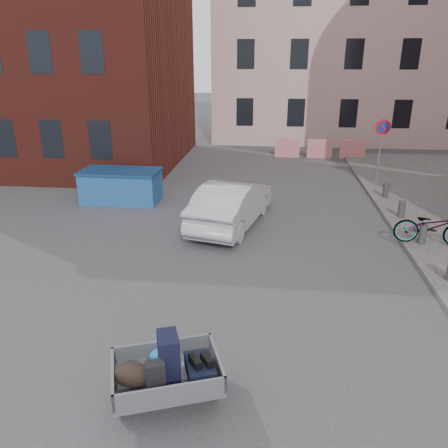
# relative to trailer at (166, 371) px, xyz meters

# --- Properties ---
(ground) EXTENTS (120.00, 120.00, 0.00)m
(ground) POSITION_rel_trailer_xyz_m (-0.26, 3.25, -0.61)
(ground) COLOR #38383A
(ground) RESTS_ON ground
(building_brick) EXTENTS (12.00, 10.00, 14.00)m
(building_brick) POSITION_rel_trailer_xyz_m (-9.26, 16.25, 6.39)
(building_brick) COLOR #591E16
(building_brick) RESTS_ON ground
(building_pink) EXTENTS (16.00, 8.00, 14.00)m
(building_pink) POSITION_rel_trailer_xyz_m (5.74, 25.25, 6.39)
(building_pink) COLOR #D0AAA0
(building_pink) RESTS_ON ground
(no_parking_sign) EXTENTS (0.60, 0.09, 2.65)m
(no_parking_sign) POSITION_rel_trailer_xyz_m (5.74, 12.73, 1.41)
(no_parking_sign) COLOR gray
(no_parking_sign) RESTS_ON sidewalk
(bollards) EXTENTS (0.22, 9.02, 0.55)m
(bollards) POSITION_rel_trailer_xyz_m (5.74, 6.65, -0.21)
(bollards) COLOR #3A3A3D
(bollards) RESTS_ON sidewalk
(barriers) EXTENTS (4.70, 0.18, 1.00)m
(barriers) POSITION_rel_trailer_xyz_m (3.94, 18.25, -0.11)
(barriers) COLOR red
(barriers) RESTS_ON ground
(trailer) EXTENTS (1.88, 1.98, 1.20)m
(trailer) POSITION_rel_trailer_xyz_m (0.00, 0.00, 0.00)
(trailer) COLOR black
(trailer) RESTS_ON ground
(dumpster) EXTENTS (2.88, 1.52, 1.20)m
(dumpster) POSITION_rel_trailer_xyz_m (-4.03, 9.78, -0.00)
(dumpster) COLOR #225BA5
(dumpster) RESTS_ON ground
(silver_car) EXTENTS (2.49, 4.61, 1.44)m
(silver_car) POSITION_rel_trailer_xyz_m (0.25, 7.81, 0.11)
(silver_car) COLOR #AEB2B6
(silver_car) RESTS_ON ground
(bicycle) EXTENTS (2.04, 0.92, 1.03)m
(bicycle) POSITION_rel_trailer_xyz_m (5.94, 6.65, 0.03)
(bicycle) COLOR black
(bicycle) RESTS_ON sidewalk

